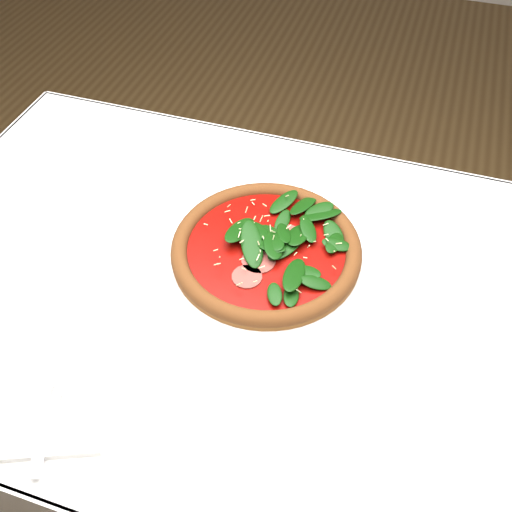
% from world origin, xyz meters
% --- Properties ---
extents(ground, '(6.00, 6.00, 0.00)m').
position_xyz_m(ground, '(0.00, 0.00, 0.00)').
color(ground, brown).
rests_on(ground, ground).
extents(dining_table, '(1.21, 0.81, 0.75)m').
position_xyz_m(dining_table, '(0.00, 0.00, 0.65)').
color(dining_table, white).
rests_on(dining_table, ground).
extents(plate, '(0.37, 0.37, 0.02)m').
position_xyz_m(plate, '(0.03, 0.07, 0.76)').
color(plate, white).
rests_on(plate, dining_table).
extents(pizza, '(0.39, 0.39, 0.04)m').
position_xyz_m(pizza, '(0.03, 0.07, 0.78)').
color(pizza, '#966224').
rests_on(pizza, plate).
extents(napkin, '(0.16, 0.12, 0.01)m').
position_xyz_m(napkin, '(-0.15, -0.32, 0.76)').
color(napkin, white).
rests_on(napkin, dining_table).
extents(fork, '(0.07, 0.16, 0.00)m').
position_xyz_m(fork, '(-0.16, -0.29, 0.76)').
color(fork, silver).
rests_on(fork, napkin).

